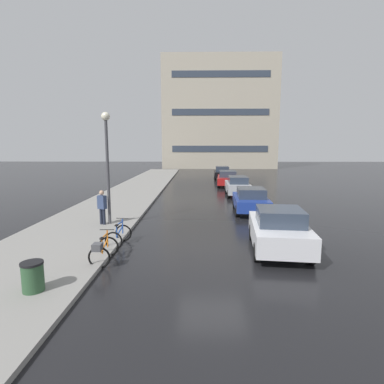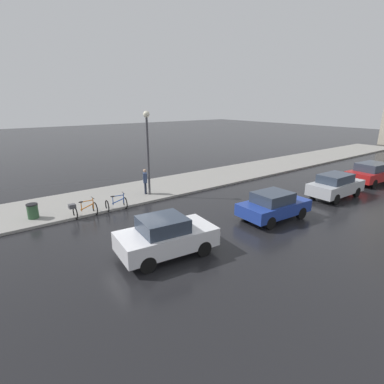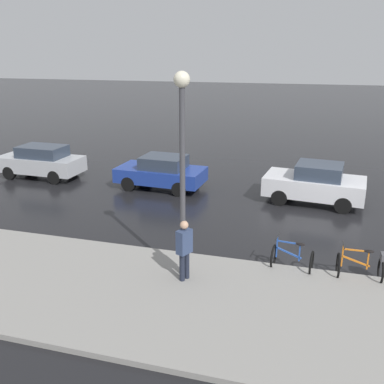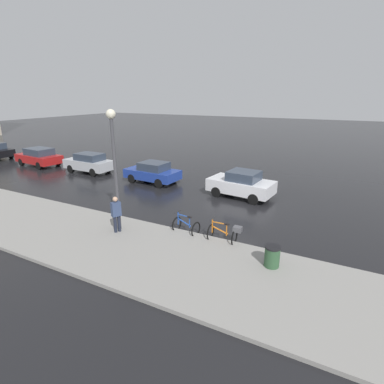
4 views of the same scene
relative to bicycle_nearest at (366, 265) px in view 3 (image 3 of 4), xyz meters
name	(u,v)px [view 3 (image 3 of 4)]	position (x,y,z in m)	size (l,w,h in m)	color
ground_plane	(320,225)	(3.68, 1.10, -0.48)	(140.00, 140.00, 0.00)	black
bicycle_nearest	(366,265)	(0.00, 0.00, 0.00)	(0.74, 1.40, 1.01)	black
bicycle_second	(292,258)	(0.04, 1.90, -0.09)	(0.82, 1.18, 0.99)	black
car_white	(315,183)	(6.13, 1.37, 0.33)	(2.35, 4.07, 1.62)	silver
car_blue	(162,172)	(6.26, 7.95, 0.27)	(2.08, 3.94, 1.48)	navy
car_silver	(41,161)	(6.31, 14.13, 0.32)	(1.84, 4.08, 1.57)	#B2B5BA
pedestrian	(184,249)	(-1.44, 4.59, 0.53)	(0.46, 0.39, 1.79)	#1E2333
streetlamp	(182,149)	(-1.13, 4.72, 3.09)	(0.40, 0.40, 5.43)	#424247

